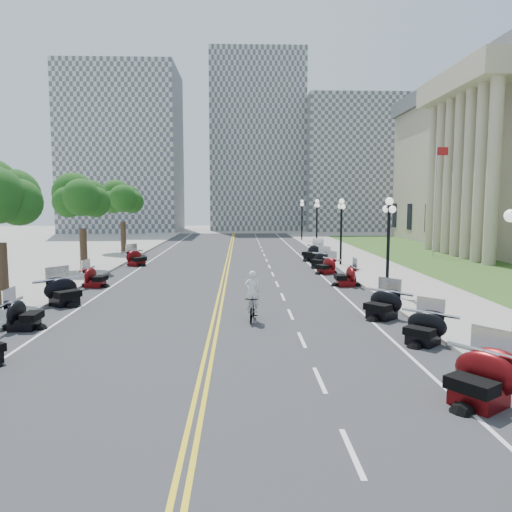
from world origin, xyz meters
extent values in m
plane|color=gray|center=(0.00, 0.00, 0.00)|extent=(160.00, 160.00, 0.00)
cube|color=#333335|center=(0.00, 10.00, 0.00)|extent=(16.00, 90.00, 0.01)
cube|color=yellow|center=(-0.12, 10.00, 0.01)|extent=(0.12, 90.00, 0.00)
cube|color=yellow|center=(0.12, 10.00, 0.01)|extent=(0.12, 90.00, 0.00)
cube|color=white|center=(6.40, 10.00, 0.01)|extent=(0.12, 90.00, 0.00)
cube|color=white|center=(-6.40, 10.00, 0.01)|extent=(0.12, 90.00, 0.00)
cube|color=white|center=(3.20, -12.00, 0.01)|extent=(0.12, 2.00, 0.00)
cube|color=white|center=(3.20, -8.00, 0.01)|extent=(0.12, 2.00, 0.00)
cube|color=white|center=(3.20, -4.00, 0.01)|extent=(0.12, 2.00, 0.00)
cube|color=white|center=(3.20, 0.00, 0.01)|extent=(0.12, 2.00, 0.00)
cube|color=white|center=(3.20, 4.00, 0.01)|extent=(0.12, 2.00, 0.00)
cube|color=white|center=(3.20, 8.00, 0.01)|extent=(0.12, 2.00, 0.00)
cube|color=white|center=(3.20, 12.00, 0.01)|extent=(0.12, 2.00, 0.00)
cube|color=white|center=(3.20, 16.00, 0.01)|extent=(0.12, 2.00, 0.00)
cube|color=white|center=(3.20, 20.00, 0.01)|extent=(0.12, 2.00, 0.00)
cube|color=white|center=(3.20, 24.00, 0.01)|extent=(0.12, 2.00, 0.00)
cube|color=white|center=(3.20, 28.00, 0.01)|extent=(0.12, 2.00, 0.00)
cube|color=white|center=(3.20, 32.00, 0.01)|extent=(0.12, 2.00, 0.00)
cube|color=white|center=(3.20, 36.00, 0.01)|extent=(0.12, 2.00, 0.00)
cube|color=white|center=(3.20, 40.00, 0.01)|extent=(0.12, 2.00, 0.00)
cube|color=white|center=(3.20, 44.00, 0.01)|extent=(0.12, 2.00, 0.00)
cube|color=white|center=(3.20, 48.00, 0.01)|extent=(0.12, 2.00, 0.00)
cube|color=white|center=(3.20, 52.00, 0.01)|extent=(0.12, 2.00, 0.00)
cube|color=#9E9991|center=(10.50, 10.00, 0.07)|extent=(5.00, 90.00, 0.15)
cube|color=#9E9991|center=(-10.50, 10.00, 0.07)|extent=(5.00, 90.00, 0.15)
cube|color=#356023|center=(17.50, 18.00, 0.05)|extent=(9.00, 60.00, 0.10)
cube|color=gray|center=(-18.00, 62.00, 13.00)|extent=(18.00, 14.00, 26.00)
cube|color=gray|center=(4.00, 68.00, 15.00)|extent=(16.00, 12.00, 30.00)
cube|color=gray|center=(22.00, 65.00, 11.00)|extent=(20.00, 14.00, 22.00)
imported|color=#A51414|center=(1.50, -1.14, 0.53)|extent=(0.67, 1.80, 1.06)
imported|color=white|center=(1.50, -1.14, 1.93)|extent=(0.64, 0.42, 1.74)
camera|label=1|loc=(1.03, -21.21, 4.90)|focal=35.00mm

